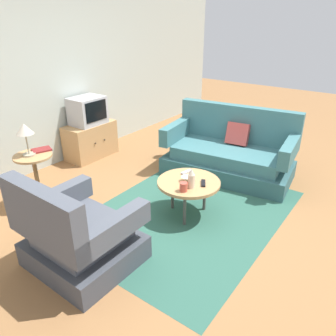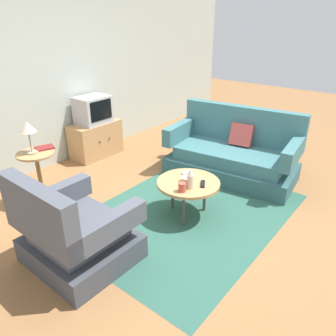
{
  "view_description": "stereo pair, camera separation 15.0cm",
  "coord_description": "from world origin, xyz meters",
  "px_view_note": "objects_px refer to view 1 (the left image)",
  "views": [
    {
      "loc": [
        -2.76,
        -1.81,
        2.15
      ],
      "look_at": [
        -0.01,
        0.19,
        0.55
      ],
      "focal_mm": 35.18,
      "sensor_mm": 36.0,
      "label": 1
    },
    {
      "loc": [
        -2.67,
        -1.93,
        2.15
      ],
      "look_at": [
        -0.01,
        0.19,
        0.55
      ],
      "focal_mm": 35.18,
      "sensor_mm": 36.0,
      "label": 2
    }
  ],
  "objects_px": {
    "armchair": "(78,237)",
    "mug": "(184,187)",
    "couch": "(229,154)",
    "side_table": "(35,170)",
    "table_lamp": "(25,131)",
    "tv_remote_dark": "(203,183)",
    "tv_stand": "(91,140)",
    "tv_remote_silver": "(187,172)",
    "television": "(88,111)",
    "coffee_table": "(189,184)",
    "bowl": "(187,179)",
    "vase": "(191,179)",
    "book": "(42,150)"
  },
  "relations": [
    {
      "from": "armchair",
      "to": "mug",
      "type": "bearing_deg",
      "value": 69.97
    },
    {
      "from": "couch",
      "to": "side_table",
      "type": "distance_m",
      "value": 2.63
    },
    {
      "from": "table_lamp",
      "to": "tv_remote_dark",
      "type": "distance_m",
      "value": 2.09
    },
    {
      "from": "tv_stand",
      "to": "tv_remote_silver",
      "type": "relative_size",
      "value": 5.16
    },
    {
      "from": "armchair",
      "to": "mug",
      "type": "distance_m",
      "value": 1.19
    },
    {
      "from": "mug",
      "to": "tv_remote_silver",
      "type": "relative_size",
      "value": 0.85
    },
    {
      "from": "side_table",
      "to": "mug",
      "type": "xyz_separation_m",
      "value": [
        0.67,
        -1.67,
        0.02
      ]
    },
    {
      "from": "television",
      "to": "side_table",
      "type": "bearing_deg",
      "value": -155.64
    },
    {
      "from": "table_lamp",
      "to": "couch",
      "type": "bearing_deg",
      "value": -34.4
    },
    {
      "from": "table_lamp",
      "to": "mug",
      "type": "distance_m",
      "value": 1.89
    },
    {
      "from": "couch",
      "to": "coffee_table",
      "type": "bearing_deg",
      "value": 87.95
    },
    {
      "from": "tv_stand",
      "to": "table_lamp",
      "type": "height_order",
      "value": "table_lamp"
    },
    {
      "from": "tv_stand",
      "to": "armchair",
      "type": "bearing_deg",
      "value": -134.25
    },
    {
      "from": "table_lamp",
      "to": "bowl",
      "type": "height_order",
      "value": "table_lamp"
    },
    {
      "from": "vase",
      "to": "bowl",
      "type": "relative_size",
      "value": 1.82
    },
    {
      "from": "coffee_table",
      "to": "television",
      "type": "distance_m",
      "value": 2.32
    },
    {
      "from": "television",
      "to": "book",
      "type": "distance_m",
      "value": 1.4
    },
    {
      "from": "book",
      "to": "tv_remote_dark",
      "type": "bearing_deg",
      "value": -46.39
    },
    {
      "from": "television",
      "to": "tv_remote_dark",
      "type": "xyz_separation_m",
      "value": [
        -0.48,
        -2.4,
        -0.33
      ]
    },
    {
      "from": "table_lamp",
      "to": "side_table",
      "type": "bearing_deg",
      "value": -45.09
    },
    {
      "from": "side_table",
      "to": "table_lamp",
      "type": "height_order",
      "value": "table_lamp"
    },
    {
      "from": "table_lamp",
      "to": "book",
      "type": "relative_size",
      "value": 1.49
    },
    {
      "from": "vase",
      "to": "tv_stand",
      "type": "bearing_deg",
      "value": 74.86
    },
    {
      "from": "bowl",
      "to": "book",
      "type": "bearing_deg",
      "value": 114.21
    },
    {
      "from": "armchair",
      "to": "book",
      "type": "relative_size",
      "value": 3.67
    },
    {
      "from": "book",
      "to": "television",
      "type": "bearing_deg",
      "value": 45.69
    },
    {
      "from": "coffee_table",
      "to": "side_table",
      "type": "relative_size",
      "value": 1.09
    },
    {
      "from": "bowl",
      "to": "tv_stand",
      "type": "bearing_deg",
      "value": 76.33
    },
    {
      "from": "television",
      "to": "table_lamp",
      "type": "bearing_deg",
      "value": -156.81
    },
    {
      "from": "armchair",
      "to": "tv_remote_dark",
      "type": "xyz_separation_m",
      "value": [
        1.36,
        -0.51,
        0.13
      ]
    },
    {
      "from": "side_table",
      "to": "book",
      "type": "bearing_deg",
      "value": 13.53
    },
    {
      "from": "armchair",
      "to": "tv_remote_silver",
      "type": "bearing_deg",
      "value": 83.08
    },
    {
      "from": "armchair",
      "to": "side_table",
      "type": "xyz_separation_m",
      "value": [
        0.43,
        1.26,
        0.15
      ]
    },
    {
      "from": "coffee_table",
      "to": "mug",
      "type": "xyz_separation_m",
      "value": [
        -0.22,
        -0.08,
        0.08
      ]
    },
    {
      "from": "tv_stand",
      "to": "mug",
      "type": "relative_size",
      "value": 6.05
    },
    {
      "from": "armchair",
      "to": "book",
      "type": "height_order",
      "value": "armchair"
    },
    {
      "from": "armchair",
      "to": "tv_remote_dark",
      "type": "relative_size",
      "value": 5.99
    },
    {
      "from": "side_table",
      "to": "book",
      "type": "relative_size",
      "value": 2.57
    },
    {
      "from": "coffee_table",
      "to": "table_lamp",
      "type": "bearing_deg",
      "value": 119.45
    },
    {
      "from": "book",
      "to": "armchair",
      "type": "bearing_deg",
      "value": -94.12
    },
    {
      "from": "tv_stand",
      "to": "coffee_table",
      "type": "bearing_deg",
      "value": -103.17
    },
    {
      "from": "table_lamp",
      "to": "mug",
      "type": "xyz_separation_m",
      "value": [
        0.69,
        -1.7,
        -0.47
      ]
    },
    {
      "from": "tv_stand",
      "to": "tv_remote_silver",
      "type": "distance_m",
      "value": 2.13
    },
    {
      "from": "mug",
      "to": "table_lamp",
      "type": "bearing_deg",
      "value": 112.25
    },
    {
      "from": "tv_remote_silver",
      "to": "couch",
      "type": "bearing_deg",
      "value": -170.04
    },
    {
      "from": "couch",
      "to": "tv_remote_dark",
      "type": "relative_size",
      "value": 11.97
    },
    {
      "from": "coffee_table",
      "to": "tv_remote_silver",
      "type": "bearing_deg",
      "value": 39.68
    },
    {
      "from": "tv_remote_silver",
      "to": "book",
      "type": "bearing_deg",
      "value": -47.46
    },
    {
      "from": "mug",
      "to": "tv_remote_silver",
      "type": "bearing_deg",
      "value": 29.28
    },
    {
      "from": "tv_remote_dark",
      "to": "tv_remote_silver",
      "type": "height_order",
      "value": "same"
    }
  ]
}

